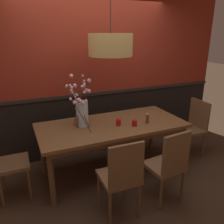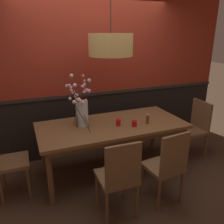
{
  "view_description": "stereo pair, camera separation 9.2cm",
  "coord_description": "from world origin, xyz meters",
  "px_view_note": "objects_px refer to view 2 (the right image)",
  "views": [
    {
      "loc": [
        -1.23,
        -2.81,
        2.01
      ],
      "look_at": [
        0.0,
        0.0,
        0.96
      ],
      "focal_mm": 37.0,
      "sensor_mm": 36.0,
      "label": 1
    },
    {
      "loc": [
        -1.15,
        -2.84,
        2.01
      ],
      "look_at": [
        0.0,
        0.0,
        0.96
      ],
      "focal_mm": 37.0,
      "sensor_mm": 36.0,
      "label": 2
    }
  ],
  "objects_px": {
    "chair_near_side_right": "(167,164)",
    "chair_near_side_left": "(119,175)",
    "candle_holder_nearer_edge": "(118,122)",
    "chair_head_west_end": "(6,157)",
    "vase_with_blossoms": "(81,110)",
    "chair_head_east_end": "(194,126)",
    "dining_table": "(112,129)",
    "condiment_bottle": "(147,119)",
    "chair_far_side_right": "(111,118)",
    "pendant_lamp": "(111,45)",
    "candle_holder_nearer_center": "(134,123)"
  },
  "relations": [
    {
      "from": "candle_holder_nearer_center",
      "to": "condiment_bottle",
      "type": "relative_size",
      "value": 0.56
    },
    {
      "from": "chair_head_west_end",
      "to": "condiment_bottle",
      "type": "bearing_deg",
      "value": -5.16
    },
    {
      "from": "dining_table",
      "to": "condiment_bottle",
      "type": "xyz_separation_m",
      "value": [
        0.47,
        -0.18,
        0.15
      ]
    },
    {
      "from": "pendant_lamp",
      "to": "chair_far_side_right",
      "type": "bearing_deg",
      "value": 67.68
    },
    {
      "from": "dining_table",
      "to": "candle_holder_nearer_edge",
      "type": "distance_m",
      "value": 0.17
    },
    {
      "from": "chair_near_side_right",
      "to": "chair_near_side_left",
      "type": "bearing_deg",
      "value": 179.19
    },
    {
      "from": "candle_holder_nearer_edge",
      "to": "condiment_bottle",
      "type": "relative_size",
      "value": 0.66
    },
    {
      "from": "dining_table",
      "to": "vase_with_blossoms",
      "type": "relative_size",
      "value": 2.72
    },
    {
      "from": "dining_table",
      "to": "chair_near_side_left",
      "type": "xyz_separation_m",
      "value": [
        -0.27,
        -0.87,
        -0.16
      ]
    },
    {
      "from": "chair_near_side_right",
      "to": "candle_holder_nearer_center",
      "type": "xyz_separation_m",
      "value": [
        -0.1,
        0.68,
        0.29
      ]
    },
    {
      "from": "candle_holder_nearer_edge",
      "to": "condiment_bottle",
      "type": "distance_m",
      "value": 0.43
    },
    {
      "from": "dining_table",
      "to": "chair_near_side_right",
      "type": "relative_size",
      "value": 2.17
    },
    {
      "from": "chair_near_side_left",
      "to": "condiment_bottle",
      "type": "height_order",
      "value": "chair_near_side_left"
    },
    {
      "from": "chair_head_west_end",
      "to": "condiment_bottle",
      "type": "distance_m",
      "value": 1.93
    },
    {
      "from": "candle_holder_nearer_center",
      "to": "vase_with_blossoms",
      "type": "bearing_deg",
      "value": 155.62
    },
    {
      "from": "pendant_lamp",
      "to": "vase_with_blossoms",
      "type": "bearing_deg",
      "value": 174.24
    },
    {
      "from": "chair_near_side_right",
      "to": "condiment_bottle",
      "type": "relative_size",
      "value": 6.59
    },
    {
      "from": "chair_near_side_left",
      "to": "candle_holder_nearer_edge",
      "type": "distance_m",
      "value": 0.89
    },
    {
      "from": "chair_near_side_right",
      "to": "vase_with_blossoms",
      "type": "relative_size",
      "value": 1.25
    },
    {
      "from": "vase_with_blossoms",
      "to": "condiment_bottle",
      "type": "height_order",
      "value": "vase_with_blossoms"
    },
    {
      "from": "chair_head_west_end",
      "to": "chair_near_side_right",
      "type": "bearing_deg",
      "value": -25.99
    },
    {
      "from": "dining_table",
      "to": "chair_head_west_end",
      "type": "height_order",
      "value": "chair_head_west_end"
    },
    {
      "from": "chair_near_side_left",
      "to": "condiment_bottle",
      "type": "relative_size",
      "value": 6.6
    },
    {
      "from": "chair_near_side_right",
      "to": "vase_with_blossoms",
      "type": "distance_m",
      "value": 1.33
    },
    {
      "from": "chair_head_west_end",
      "to": "vase_with_blossoms",
      "type": "bearing_deg",
      "value": 6.43
    },
    {
      "from": "condiment_bottle",
      "to": "pendant_lamp",
      "type": "relative_size",
      "value": 0.11
    },
    {
      "from": "chair_near_side_right",
      "to": "candle_holder_nearer_edge",
      "type": "height_order",
      "value": "chair_near_side_right"
    },
    {
      "from": "candle_holder_nearer_edge",
      "to": "condiment_bottle",
      "type": "bearing_deg",
      "value": -11.53
    },
    {
      "from": "candle_holder_nearer_edge",
      "to": "chair_near_side_right",
      "type": "bearing_deg",
      "value": -69.22
    },
    {
      "from": "chair_far_side_right",
      "to": "chair_near_side_left",
      "type": "relative_size",
      "value": 0.92
    },
    {
      "from": "candle_holder_nearer_center",
      "to": "chair_near_side_left",
      "type": "bearing_deg",
      "value": -128.02
    },
    {
      "from": "chair_far_side_right",
      "to": "candle_holder_nearer_edge",
      "type": "distance_m",
      "value": 1.08
    },
    {
      "from": "dining_table",
      "to": "chair_far_side_right",
      "type": "relative_size",
      "value": 2.35
    },
    {
      "from": "chair_far_side_right",
      "to": "candle_holder_nearer_center",
      "type": "bearing_deg",
      "value": -94.86
    },
    {
      "from": "chair_far_side_right",
      "to": "pendant_lamp",
      "type": "xyz_separation_m",
      "value": [
        -0.34,
        -0.84,
        1.35
      ]
    },
    {
      "from": "chair_head_east_end",
      "to": "chair_far_side_right",
      "type": "xyz_separation_m",
      "value": [
        -1.13,
        0.93,
        -0.02
      ]
    },
    {
      "from": "vase_with_blossoms",
      "to": "chair_head_east_end",
      "type": "bearing_deg",
      "value": -4.17
    },
    {
      "from": "chair_head_west_end",
      "to": "chair_near_side_right",
      "type": "height_order",
      "value": "chair_head_west_end"
    },
    {
      "from": "chair_head_east_end",
      "to": "vase_with_blossoms",
      "type": "height_order",
      "value": "vase_with_blossoms"
    },
    {
      "from": "chair_head_east_end",
      "to": "chair_near_side_left",
      "type": "xyz_separation_m",
      "value": [
        -1.75,
        -0.84,
        0.01
      ]
    },
    {
      "from": "vase_with_blossoms",
      "to": "candle_holder_nearer_center",
      "type": "relative_size",
      "value": 9.5
    },
    {
      "from": "chair_near_side_right",
      "to": "chair_head_east_end",
      "type": "bearing_deg",
      "value": 36.86
    },
    {
      "from": "condiment_bottle",
      "to": "dining_table",
      "type": "bearing_deg",
      "value": 159.26
    },
    {
      "from": "chair_near_side_right",
      "to": "condiment_bottle",
      "type": "height_order",
      "value": "chair_near_side_right"
    },
    {
      "from": "chair_head_east_end",
      "to": "chair_head_west_end",
      "type": "height_order",
      "value": "chair_head_west_end"
    },
    {
      "from": "vase_with_blossoms",
      "to": "chair_far_side_right",
      "type": "bearing_deg",
      "value": 46.17
    },
    {
      "from": "dining_table",
      "to": "vase_with_blossoms",
      "type": "bearing_deg",
      "value": 165.31
    },
    {
      "from": "chair_head_east_end",
      "to": "vase_with_blossoms",
      "type": "distance_m",
      "value": 1.96
    },
    {
      "from": "candle_holder_nearer_edge",
      "to": "chair_head_east_end",
      "type": "bearing_deg",
      "value": 2.57
    },
    {
      "from": "vase_with_blossoms",
      "to": "condiment_bottle",
      "type": "xyz_separation_m",
      "value": [
        0.88,
        -0.29,
        -0.16
      ]
    }
  ]
}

